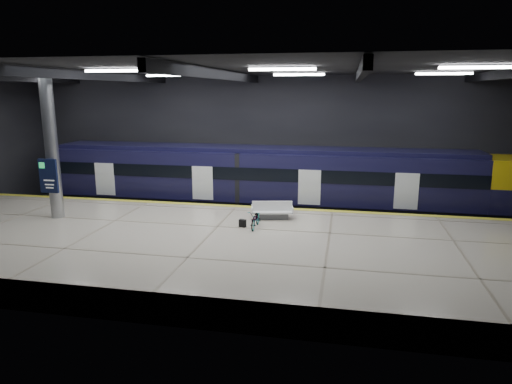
# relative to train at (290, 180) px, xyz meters

# --- Properties ---
(ground) EXTENTS (30.00, 30.00, 0.00)m
(ground) POSITION_rel_train_xyz_m (-2.48, -5.50, -2.06)
(ground) COLOR black
(ground) RESTS_ON ground
(room_shell) EXTENTS (30.10, 16.10, 8.05)m
(room_shell) POSITION_rel_train_xyz_m (-2.48, -5.49, 3.66)
(room_shell) COLOR black
(room_shell) RESTS_ON ground
(platform) EXTENTS (30.00, 11.00, 1.10)m
(platform) POSITION_rel_train_xyz_m (-2.48, -8.00, -1.51)
(platform) COLOR beige
(platform) RESTS_ON ground
(safety_strip) EXTENTS (30.00, 0.40, 0.01)m
(safety_strip) POSITION_rel_train_xyz_m (-2.48, -2.75, -0.95)
(safety_strip) COLOR yellow
(safety_strip) RESTS_ON platform
(rails) EXTENTS (30.00, 1.52, 0.16)m
(rails) POSITION_rel_train_xyz_m (-2.48, 0.00, -1.98)
(rails) COLOR gray
(rails) RESTS_ON ground
(train) EXTENTS (29.40, 2.84, 3.79)m
(train) POSITION_rel_train_xyz_m (0.00, 0.00, 0.00)
(train) COLOR black
(train) RESTS_ON ground
(bench) EXTENTS (2.09, 1.21, 0.87)m
(bench) POSITION_rel_train_xyz_m (-0.27, -4.75, -0.65)
(bench) COLOR #595B60
(bench) RESTS_ON platform
(bicycle) EXTENTS (0.55, 1.56, 0.82)m
(bicycle) POSITION_rel_train_xyz_m (-0.75, -6.37, -0.55)
(bicycle) COLOR #99999E
(bicycle) RESTS_ON platform
(pannier_bag) EXTENTS (0.34, 0.25, 0.35)m
(pannier_bag) POSITION_rel_train_xyz_m (-1.35, -6.37, -0.78)
(pannier_bag) COLOR black
(pannier_bag) RESTS_ON platform
(info_column) EXTENTS (0.90, 0.78, 6.90)m
(info_column) POSITION_rel_train_xyz_m (-10.48, -6.52, 2.40)
(info_column) COLOR #9EA0A5
(info_column) RESTS_ON platform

